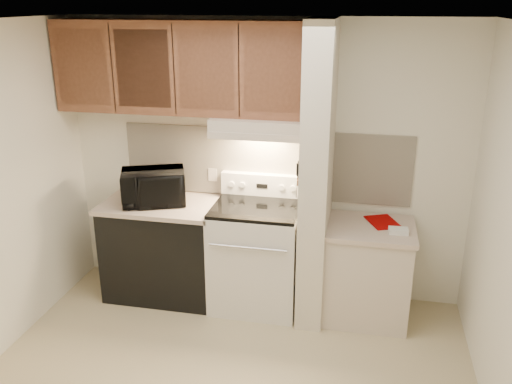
# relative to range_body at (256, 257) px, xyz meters

# --- Properties ---
(ceiling) EXTENTS (3.60, 3.60, 0.00)m
(ceiling) POSITION_rel_range_body_xyz_m (0.00, -1.16, 2.04)
(ceiling) COLOR white
(ceiling) RESTS_ON wall_back
(wall_back) EXTENTS (3.60, 2.50, 0.02)m
(wall_back) POSITION_rel_range_body_xyz_m (0.00, 0.34, 0.79)
(wall_back) COLOR white
(wall_back) RESTS_ON floor
(backsplash) EXTENTS (2.60, 0.02, 0.63)m
(backsplash) POSITION_rel_range_body_xyz_m (0.00, 0.33, 0.78)
(backsplash) COLOR white
(backsplash) RESTS_ON wall_back
(range_body) EXTENTS (0.76, 0.65, 0.92)m
(range_body) POSITION_rel_range_body_xyz_m (0.00, 0.00, 0.00)
(range_body) COLOR silver
(range_body) RESTS_ON floor
(oven_window) EXTENTS (0.50, 0.01, 0.30)m
(oven_window) POSITION_rel_range_body_xyz_m (0.00, -0.32, 0.04)
(oven_window) COLOR black
(oven_window) RESTS_ON range_body
(oven_handle) EXTENTS (0.65, 0.02, 0.02)m
(oven_handle) POSITION_rel_range_body_xyz_m (0.00, -0.35, 0.26)
(oven_handle) COLOR silver
(oven_handle) RESTS_ON range_body
(cooktop) EXTENTS (0.74, 0.64, 0.03)m
(cooktop) POSITION_rel_range_body_xyz_m (0.00, 0.00, 0.48)
(cooktop) COLOR black
(cooktop) RESTS_ON range_body
(range_backguard) EXTENTS (0.76, 0.08, 0.20)m
(range_backguard) POSITION_rel_range_body_xyz_m (0.00, 0.28, 0.59)
(range_backguard) COLOR silver
(range_backguard) RESTS_ON range_body
(range_display) EXTENTS (0.10, 0.01, 0.04)m
(range_display) POSITION_rel_range_body_xyz_m (0.00, 0.24, 0.59)
(range_display) COLOR black
(range_display) RESTS_ON range_backguard
(range_knob_left_outer) EXTENTS (0.05, 0.02, 0.05)m
(range_knob_left_outer) POSITION_rel_range_body_xyz_m (-0.28, 0.24, 0.59)
(range_knob_left_outer) COLOR silver
(range_knob_left_outer) RESTS_ON range_backguard
(range_knob_left_inner) EXTENTS (0.05, 0.02, 0.05)m
(range_knob_left_inner) POSITION_rel_range_body_xyz_m (-0.18, 0.24, 0.59)
(range_knob_left_inner) COLOR silver
(range_knob_left_inner) RESTS_ON range_backguard
(range_knob_right_inner) EXTENTS (0.05, 0.02, 0.05)m
(range_knob_right_inner) POSITION_rel_range_body_xyz_m (0.18, 0.24, 0.59)
(range_knob_right_inner) COLOR silver
(range_knob_right_inner) RESTS_ON range_backguard
(range_knob_right_outer) EXTENTS (0.05, 0.02, 0.05)m
(range_knob_right_outer) POSITION_rel_range_body_xyz_m (0.28, 0.24, 0.59)
(range_knob_right_outer) COLOR silver
(range_knob_right_outer) RESTS_ON range_backguard
(dishwasher_front) EXTENTS (1.00, 0.63, 0.87)m
(dishwasher_front) POSITION_rel_range_body_xyz_m (-0.88, 0.01, -0.03)
(dishwasher_front) COLOR black
(dishwasher_front) RESTS_ON floor
(left_countertop) EXTENTS (1.04, 0.67, 0.04)m
(left_countertop) POSITION_rel_range_body_xyz_m (-0.88, 0.01, 0.43)
(left_countertop) COLOR beige
(left_countertop) RESTS_ON dishwasher_front
(spoon_rest) EXTENTS (0.25, 0.14, 0.02)m
(spoon_rest) POSITION_rel_range_body_xyz_m (-0.89, 0.04, 0.46)
(spoon_rest) COLOR black
(spoon_rest) RESTS_ON left_countertop
(teal_jar) EXTENTS (0.12, 0.12, 0.11)m
(teal_jar) POSITION_rel_range_body_xyz_m (-1.04, 0.23, 0.50)
(teal_jar) COLOR #30685A
(teal_jar) RESTS_ON left_countertop
(outlet) EXTENTS (0.08, 0.01, 0.12)m
(outlet) POSITION_rel_range_body_xyz_m (-0.48, 0.32, 0.64)
(outlet) COLOR beige
(outlet) RESTS_ON backsplash
(microwave) EXTENTS (0.64, 0.55, 0.30)m
(microwave) POSITION_rel_range_body_xyz_m (-0.93, -0.01, 0.60)
(microwave) COLOR black
(microwave) RESTS_ON left_countertop
(partition_pillar) EXTENTS (0.22, 0.70, 2.50)m
(partition_pillar) POSITION_rel_range_body_xyz_m (0.51, -0.01, 0.79)
(partition_pillar) COLOR beige
(partition_pillar) RESTS_ON floor
(pillar_trim) EXTENTS (0.01, 0.70, 0.04)m
(pillar_trim) POSITION_rel_range_body_xyz_m (0.39, -0.01, 0.84)
(pillar_trim) COLOR brown
(pillar_trim) RESTS_ON partition_pillar
(knife_strip) EXTENTS (0.02, 0.42, 0.04)m
(knife_strip) POSITION_rel_range_body_xyz_m (0.39, -0.06, 0.86)
(knife_strip) COLOR black
(knife_strip) RESTS_ON partition_pillar
(knife_blade_a) EXTENTS (0.01, 0.03, 0.16)m
(knife_blade_a) POSITION_rel_range_body_xyz_m (0.38, -0.22, 0.76)
(knife_blade_a) COLOR silver
(knife_blade_a) RESTS_ON knife_strip
(knife_handle_a) EXTENTS (0.02, 0.02, 0.10)m
(knife_handle_a) POSITION_rel_range_body_xyz_m (0.38, -0.22, 0.91)
(knife_handle_a) COLOR black
(knife_handle_a) RESTS_ON knife_strip
(knife_blade_b) EXTENTS (0.01, 0.04, 0.18)m
(knife_blade_b) POSITION_rel_range_body_xyz_m (0.38, -0.13, 0.75)
(knife_blade_b) COLOR silver
(knife_blade_b) RESTS_ON knife_strip
(knife_handle_b) EXTENTS (0.02, 0.02, 0.10)m
(knife_handle_b) POSITION_rel_range_body_xyz_m (0.38, -0.15, 0.91)
(knife_handle_b) COLOR black
(knife_handle_b) RESTS_ON knife_strip
(knife_blade_c) EXTENTS (0.01, 0.04, 0.20)m
(knife_blade_c) POSITION_rel_range_body_xyz_m (0.38, -0.04, 0.74)
(knife_blade_c) COLOR silver
(knife_blade_c) RESTS_ON knife_strip
(knife_handle_c) EXTENTS (0.02, 0.02, 0.10)m
(knife_handle_c) POSITION_rel_range_body_xyz_m (0.38, -0.05, 0.91)
(knife_handle_c) COLOR black
(knife_handle_c) RESTS_ON knife_strip
(knife_blade_d) EXTENTS (0.01, 0.04, 0.16)m
(knife_blade_d) POSITION_rel_range_body_xyz_m (0.38, 0.03, 0.76)
(knife_blade_d) COLOR silver
(knife_blade_d) RESTS_ON knife_strip
(knife_handle_d) EXTENTS (0.02, 0.02, 0.10)m
(knife_handle_d) POSITION_rel_range_body_xyz_m (0.38, 0.02, 0.91)
(knife_handle_d) COLOR black
(knife_handle_d) RESTS_ON knife_strip
(knife_blade_e) EXTENTS (0.01, 0.04, 0.18)m
(knife_blade_e) POSITION_rel_range_body_xyz_m (0.38, 0.09, 0.75)
(knife_blade_e) COLOR silver
(knife_blade_e) RESTS_ON knife_strip
(knife_handle_e) EXTENTS (0.02, 0.02, 0.10)m
(knife_handle_e) POSITION_rel_range_body_xyz_m (0.38, 0.11, 0.91)
(knife_handle_e) COLOR black
(knife_handle_e) RESTS_ON knife_strip
(oven_mitt) EXTENTS (0.03, 0.11, 0.27)m
(oven_mitt) POSITION_rel_range_body_xyz_m (0.38, 0.17, 0.73)
(oven_mitt) COLOR gray
(oven_mitt) RESTS_ON partition_pillar
(right_cab_base) EXTENTS (0.70, 0.60, 0.81)m
(right_cab_base) POSITION_rel_range_body_xyz_m (0.97, -0.01, -0.06)
(right_cab_base) COLOR beige
(right_cab_base) RESTS_ON floor
(right_countertop) EXTENTS (0.74, 0.64, 0.04)m
(right_countertop) POSITION_rel_range_body_xyz_m (0.97, -0.01, 0.37)
(right_countertop) COLOR beige
(right_countertop) RESTS_ON right_cab_base
(red_folder) EXTENTS (0.32, 0.36, 0.01)m
(red_folder) POSITION_rel_range_body_xyz_m (1.07, 0.09, 0.40)
(red_folder) COLOR #920101
(red_folder) RESTS_ON right_countertop
(white_box) EXTENTS (0.16, 0.11, 0.04)m
(white_box) POSITION_rel_range_body_xyz_m (1.19, -0.11, 0.41)
(white_box) COLOR white
(white_box) RESTS_ON right_countertop
(range_hood) EXTENTS (0.78, 0.44, 0.15)m
(range_hood) POSITION_rel_range_body_xyz_m (0.00, 0.12, 1.17)
(range_hood) COLOR beige
(range_hood) RESTS_ON upper_cabinets
(hood_lip) EXTENTS (0.78, 0.04, 0.06)m
(hood_lip) POSITION_rel_range_body_xyz_m (0.00, -0.08, 1.12)
(hood_lip) COLOR beige
(hood_lip) RESTS_ON range_hood
(upper_cabinets) EXTENTS (2.18, 0.33, 0.77)m
(upper_cabinets) POSITION_rel_range_body_xyz_m (-0.69, 0.17, 1.62)
(upper_cabinets) COLOR brown
(upper_cabinets) RESTS_ON wall_back
(cab_door_a) EXTENTS (0.46, 0.01, 0.63)m
(cab_door_a) POSITION_rel_range_body_xyz_m (-1.51, 0.01, 1.62)
(cab_door_a) COLOR brown
(cab_door_a) RESTS_ON upper_cabinets
(cab_gap_a) EXTENTS (0.01, 0.01, 0.73)m
(cab_gap_a) POSITION_rel_range_body_xyz_m (-1.23, 0.01, 1.62)
(cab_gap_a) COLOR black
(cab_gap_a) RESTS_ON upper_cabinets
(cab_door_b) EXTENTS (0.46, 0.01, 0.63)m
(cab_door_b) POSITION_rel_range_body_xyz_m (-0.96, 0.01, 1.62)
(cab_door_b) COLOR brown
(cab_door_b) RESTS_ON upper_cabinets
(cab_gap_b) EXTENTS (0.01, 0.01, 0.73)m
(cab_gap_b) POSITION_rel_range_body_xyz_m (-0.69, 0.01, 1.62)
(cab_gap_b) COLOR black
(cab_gap_b) RESTS_ON upper_cabinets
(cab_door_c) EXTENTS (0.46, 0.01, 0.63)m
(cab_door_c) POSITION_rel_range_body_xyz_m (-0.42, 0.01, 1.62)
(cab_door_c) COLOR brown
(cab_door_c) RESTS_ON upper_cabinets
(cab_gap_c) EXTENTS (0.01, 0.01, 0.73)m
(cab_gap_c) POSITION_rel_range_body_xyz_m (-0.14, 0.01, 1.62)
(cab_gap_c) COLOR black
(cab_gap_c) RESTS_ON upper_cabinets
(cab_door_d) EXTENTS (0.46, 0.01, 0.63)m
(cab_door_d) POSITION_rel_range_body_xyz_m (0.13, 0.01, 1.62)
(cab_door_d) COLOR brown
(cab_door_d) RESTS_ON upper_cabinets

